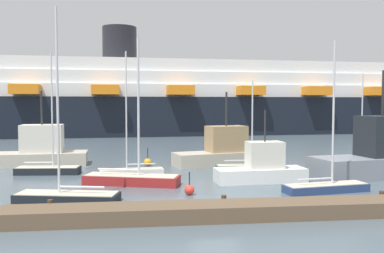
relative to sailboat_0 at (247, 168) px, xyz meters
name	(u,v)px	position (x,y,z in m)	size (l,w,h in m)	color
ground_plane	(215,200)	(-3.80, -8.10, -0.39)	(600.00, 600.00, 0.00)	#4C5B66
dock_pier	(228,211)	(-3.80, -11.56, -0.05)	(19.49, 1.98, 0.82)	brown
sailboat_0	(247,168)	(0.00, 0.00, 0.00)	(4.53, 1.04, 6.72)	#2D6B51
sailboat_1	(132,178)	(-8.22, -3.43, 0.06)	(6.14, 3.18, 9.03)	maroon
sailboat_3	(365,162)	(10.35, 2.24, -0.05)	(4.53, 1.93, 7.44)	#2D6B51
sailboat_4	(48,169)	(-14.27, 1.18, 0.00)	(4.54, 1.65, 8.62)	black
sailboat_5	(132,169)	(-8.31, 0.08, 0.02)	(4.52, 1.44, 8.65)	white
sailboat_6	(67,193)	(-11.41, -7.54, 0.05)	(5.49, 2.52, 9.96)	black
sailboat_7	(326,185)	(2.87, -6.89, 0.01)	(5.10, 2.01, 8.58)	navy
fishing_boat_0	(223,151)	(-0.97, 4.06, 0.75)	(8.30, 4.33, 5.98)	#BCB29E
fishing_boat_1	(378,156)	(8.52, -2.60, 1.02)	(9.27, 4.49, 7.30)	gray
fishing_boat_2	(39,150)	(-15.94, 5.70, 0.81)	(8.03, 3.26, 6.06)	#BCB29E
fishing_boat_3	(262,168)	(0.10, -3.44, 0.53)	(5.94, 2.29, 4.64)	white
channel_buoy_0	(189,190)	(-4.97, -6.71, -0.10)	(0.56, 0.56, 1.27)	red
channel_buoy_2	(148,162)	(-7.15, 4.12, -0.07)	(0.62, 0.62, 1.46)	orange
cruise_ship	(235,100)	(8.13, 40.92, 5.08)	(109.61, 23.09, 17.30)	black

